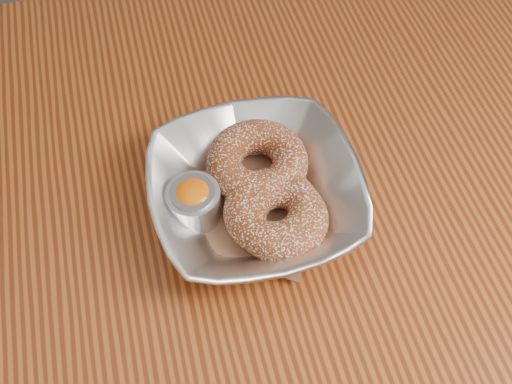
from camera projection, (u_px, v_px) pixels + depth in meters
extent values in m
plane|color=#565659|center=(302.00, 375.00, 1.30)|extent=(4.00, 4.00, 0.00)
cube|color=brown|center=(343.00, 186.00, 0.69)|extent=(1.20, 0.80, 0.04)
cube|color=#632C12|center=(511.00, 104.00, 1.26)|extent=(0.06, 0.06, 0.71)
imported|color=silver|center=(256.00, 193.00, 0.63)|extent=(0.22, 0.22, 0.05)
cube|color=brown|center=(256.00, 203.00, 0.64)|extent=(0.20, 0.20, 0.00)
torus|color=brown|center=(257.00, 162.00, 0.65)|extent=(0.14, 0.14, 0.04)
torus|color=brown|center=(273.00, 211.00, 0.61)|extent=(0.14, 0.14, 0.04)
torus|color=brown|center=(280.00, 218.00, 0.61)|extent=(0.10, 0.10, 0.03)
cylinder|color=silver|center=(194.00, 204.00, 0.62)|extent=(0.06, 0.06, 0.04)
cylinder|color=gray|center=(194.00, 201.00, 0.62)|extent=(0.05, 0.05, 0.04)
ellipsoid|color=orange|center=(193.00, 196.00, 0.61)|extent=(0.04, 0.04, 0.03)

